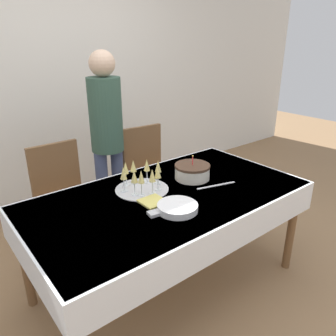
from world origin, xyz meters
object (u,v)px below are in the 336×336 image
at_px(dining_chair_far_right, 149,173).
at_px(champagne_tray, 142,178).
at_px(dining_chair_far_left, 64,198).
at_px(birthday_cake, 192,172).
at_px(plate_stack_main, 177,207).
at_px(person_standing, 107,129).

height_order(dining_chair_far_right, champagne_tray, dining_chair_far_right).
distance_m(dining_chair_far_left, champagne_tray, 0.80).
distance_m(dining_chair_far_right, birthday_cake, 0.80).
xyz_separation_m(dining_chair_far_left, champagne_tray, (0.31, -0.66, 0.32)).
xyz_separation_m(birthday_cake, champagne_tray, (-0.39, 0.07, 0.03)).
bearing_deg(dining_chair_far_right, plate_stack_main, -116.64).
bearing_deg(plate_stack_main, dining_chair_far_left, 106.83).
height_order(dining_chair_far_right, plate_stack_main, dining_chair_far_right).
distance_m(birthday_cake, person_standing, 0.90).
bearing_deg(champagne_tray, dining_chair_far_left, 115.51).
bearing_deg(birthday_cake, dining_chair_far_right, 80.42).
height_order(plate_stack_main, person_standing, person_standing).
xyz_separation_m(dining_chair_far_right, person_standing, (-0.34, 0.12, 0.46)).
xyz_separation_m(dining_chair_far_left, plate_stack_main, (0.31, -1.03, 0.25)).
height_order(birthday_cake, person_standing, person_standing).
bearing_deg(champagne_tray, plate_stack_main, -90.19).
bearing_deg(plate_stack_main, dining_chair_far_right, 63.36).
height_order(birthday_cake, champagne_tray, same).
bearing_deg(plate_stack_main, birthday_cake, 37.31).
distance_m(dining_chair_far_right, champagne_tray, 0.90).
relative_size(dining_chair_far_left, champagne_tray, 2.59).
height_order(champagne_tray, plate_stack_main, champagne_tray).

